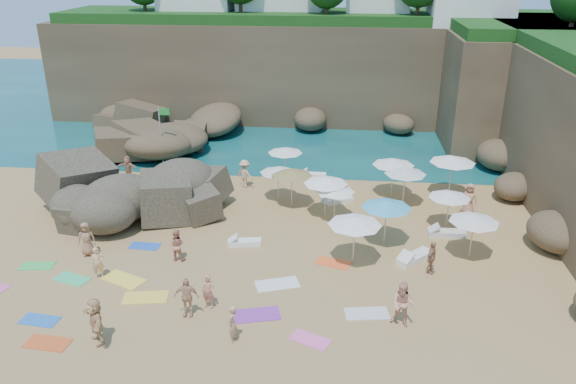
# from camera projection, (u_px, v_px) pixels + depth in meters

# --- Properties ---
(ground) EXTENTS (120.00, 120.00, 0.00)m
(ground) POSITION_uv_depth(u_px,v_px,m) (240.00, 254.00, 26.64)
(ground) COLOR tan
(ground) RESTS_ON ground
(seawater) EXTENTS (120.00, 120.00, 0.00)m
(seawater) POSITION_uv_depth(u_px,v_px,m) (296.00, 101.00, 54.11)
(seawater) COLOR #0C4751
(seawater) RESTS_ON ground
(cliff_back) EXTENTS (44.00, 8.00, 8.00)m
(cliff_back) POSITION_uv_depth(u_px,v_px,m) (314.00, 70.00, 47.78)
(cliff_back) COLOR brown
(cliff_back) RESTS_ON ground
(cliff_corner) EXTENTS (10.00, 12.00, 8.00)m
(cliff_corner) POSITION_uv_depth(u_px,v_px,m) (511.00, 87.00, 41.80)
(cliff_corner) COLOR brown
(cliff_corner) RESTS_ON ground
(rock_promontory) EXTENTS (12.00, 7.00, 2.00)m
(rock_promontory) POSITION_uv_depth(u_px,v_px,m) (134.00, 143.00, 42.32)
(rock_promontory) COLOR brown
(rock_promontory) RESTS_ON ground
(marina_masts) EXTENTS (3.10, 0.10, 6.00)m
(marina_masts) POSITION_uv_depth(u_px,v_px,m) (127.00, 67.00, 54.47)
(marina_masts) COLOR white
(marina_masts) RESTS_ON ground
(rock_outcrop) EXTENTS (7.97, 6.15, 3.07)m
(rock_outcrop) POSITION_uv_depth(u_px,v_px,m) (137.00, 216.00, 30.46)
(rock_outcrop) COLOR brown
(rock_outcrop) RESTS_ON ground
(flag_pole) EXTENTS (0.78, 0.08, 3.99)m
(flag_pole) POSITION_uv_depth(u_px,v_px,m) (162.00, 128.00, 36.93)
(flag_pole) COLOR silver
(flag_pole) RESTS_ON ground
(parasol_0) EXTENTS (2.18, 2.18, 2.06)m
(parasol_0) POSITION_uv_depth(u_px,v_px,m) (285.00, 150.00, 34.82)
(parasol_0) COLOR silver
(parasol_0) RESTS_ON ground
(parasol_1) EXTENTS (2.09, 2.09, 1.98)m
(parasol_1) POSITION_uv_depth(u_px,v_px,m) (278.00, 170.00, 31.84)
(parasol_1) COLOR silver
(parasol_1) RESTS_ON ground
(parasol_2) EXTENTS (2.42, 2.42, 2.29)m
(parasol_2) POSITION_uv_depth(u_px,v_px,m) (393.00, 162.00, 32.22)
(parasol_2) COLOR silver
(parasol_2) RESTS_ON ground
(parasol_3) EXTENTS (2.61, 2.61, 2.47)m
(parasol_3) POSITION_uv_depth(u_px,v_px,m) (453.00, 159.00, 32.15)
(parasol_3) COLOR silver
(parasol_3) RESTS_ON ground
(parasol_4) EXTENTS (2.13, 2.13, 2.02)m
(parasol_4) POSITION_uv_depth(u_px,v_px,m) (450.00, 195.00, 28.47)
(parasol_4) COLOR silver
(parasol_4) RESTS_ON ground
(parasol_5) EXTENTS (2.36, 2.36, 2.23)m
(parasol_5) POSITION_uv_depth(u_px,v_px,m) (326.00, 180.00, 29.73)
(parasol_5) COLOR silver
(parasol_5) RESTS_ON ground
(parasol_6) EXTENTS (2.30, 2.30, 2.18)m
(parasol_6) POSITION_uv_depth(u_px,v_px,m) (292.00, 173.00, 30.96)
(parasol_6) COLOR silver
(parasol_6) RESTS_ON ground
(parasol_7) EXTENTS (2.08, 2.08, 1.97)m
(parasol_7) POSITION_uv_depth(u_px,v_px,m) (335.00, 189.00, 29.32)
(parasol_7) COLOR silver
(parasol_7) RESTS_ON ground
(parasol_8) EXTENTS (2.33, 2.33, 2.20)m
(parasol_8) POSITION_uv_depth(u_px,v_px,m) (405.00, 171.00, 31.12)
(parasol_8) COLOR silver
(parasol_8) RESTS_ON ground
(parasol_9) EXTENTS (2.45, 2.45, 2.32)m
(parasol_9) POSITION_uv_depth(u_px,v_px,m) (355.00, 221.00, 25.05)
(parasol_9) COLOR silver
(parasol_9) RESTS_ON ground
(parasol_10) EXTENTS (2.42, 2.42, 2.29)m
(parasol_10) POSITION_uv_depth(u_px,v_px,m) (387.00, 204.00, 26.79)
(parasol_10) COLOR silver
(parasol_10) RESTS_ON ground
(parasol_11) EXTENTS (2.29, 2.29, 2.17)m
(parasol_11) POSITION_uv_depth(u_px,v_px,m) (474.00, 218.00, 25.60)
(parasol_11) COLOR silver
(parasol_11) RESTS_ON ground
(lounger_0) EXTENTS (1.85, 1.08, 0.27)m
(lounger_0) POSITION_uv_depth(u_px,v_px,m) (336.00, 199.00, 32.29)
(lounger_0) COLOR silver
(lounger_0) RESTS_ON ground
(lounger_1) EXTENTS (1.70, 0.60, 0.26)m
(lounger_1) POSITION_uv_depth(u_px,v_px,m) (313.00, 175.00, 35.72)
(lounger_1) COLOR white
(lounger_1) RESTS_ON ground
(lounger_2) EXTENTS (1.68, 1.24, 0.25)m
(lounger_2) POSITION_uv_depth(u_px,v_px,m) (339.00, 200.00, 32.07)
(lounger_2) COLOR white
(lounger_2) RESTS_ON ground
(lounger_3) EXTENTS (1.69, 0.81, 0.25)m
(lounger_3) POSITION_uv_depth(u_px,v_px,m) (245.00, 242.00, 27.41)
(lounger_3) COLOR white
(lounger_3) RESTS_ON ground
(lounger_4) EXTENTS (1.88, 0.70, 0.29)m
(lounger_4) POSITION_uv_depth(u_px,v_px,m) (446.00, 233.00, 28.27)
(lounger_4) COLOR silver
(lounger_4) RESTS_ON ground
(lounger_5) EXTENTS (1.87, 1.86, 0.31)m
(lounger_5) POSITION_uv_depth(u_px,v_px,m) (415.00, 258.00, 25.98)
(lounger_5) COLOR white
(lounger_5) RESTS_ON ground
(towel_0) EXTENTS (1.55, 0.88, 0.03)m
(towel_0) POSITION_uv_depth(u_px,v_px,m) (40.00, 320.00, 21.77)
(towel_0) COLOR blue
(towel_0) RESTS_ON ground
(towel_2) EXTENTS (1.68, 0.93, 0.03)m
(towel_2) POSITION_uv_depth(u_px,v_px,m) (48.00, 343.00, 20.50)
(towel_2) COLOR #DC5222
(towel_2) RESTS_ON ground
(towel_3) EXTENTS (1.59, 0.95, 0.03)m
(towel_3) POSITION_uv_depth(u_px,v_px,m) (37.00, 266.00, 25.57)
(towel_3) COLOR green
(towel_3) RESTS_ON ground
(towel_4) EXTENTS (2.09, 1.61, 0.03)m
(towel_4) POSITION_uv_depth(u_px,v_px,m) (124.00, 279.00, 24.49)
(towel_4) COLOR yellow
(towel_4) RESTS_ON ground
(towel_5) EXTENTS (2.05, 1.47, 0.03)m
(towel_5) POSITION_uv_depth(u_px,v_px,m) (277.00, 284.00, 24.14)
(towel_5) COLOR white
(towel_5) RESTS_ON ground
(towel_6) EXTENTS (2.04, 1.38, 0.03)m
(towel_6) POSITION_uv_depth(u_px,v_px,m) (256.00, 315.00, 22.09)
(towel_6) COLOR purple
(towel_6) RESTS_ON ground
(towel_8) EXTENTS (1.50, 0.79, 0.03)m
(towel_8) POSITION_uv_depth(u_px,v_px,m) (145.00, 246.00, 27.30)
(towel_8) COLOR blue
(towel_8) RESTS_ON ground
(towel_9) EXTENTS (1.63, 1.26, 0.03)m
(towel_9) POSITION_uv_depth(u_px,v_px,m) (310.00, 340.00, 20.68)
(towel_9) COLOR pink
(towel_9) RESTS_ON ground
(towel_10) EXTENTS (1.71, 1.19, 0.03)m
(towel_10) POSITION_uv_depth(u_px,v_px,m) (333.00, 263.00, 25.80)
(towel_10) COLOR #FF5D28
(towel_10) RESTS_ON ground
(towel_11) EXTENTS (1.71, 1.21, 0.03)m
(towel_11) POSITION_uv_depth(u_px,v_px,m) (72.00, 279.00, 24.54)
(towel_11) COLOR #38C778
(towel_11) RESTS_ON ground
(towel_12) EXTENTS (1.95, 1.21, 0.03)m
(towel_12) POSITION_uv_depth(u_px,v_px,m) (145.00, 297.00, 23.21)
(towel_12) COLOR yellow
(towel_12) RESTS_ON ground
(towel_13) EXTENTS (1.83, 1.11, 0.03)m
(towel_13) POSITION_uv_depth(u_px,v_px,m) (367.00, 313.00, 22.18)
(towel_13) COLOR silver
(towel_13) RESTS_ON ground
(person_stand_0) EXTENTS (0.64, 0.57, 1.46)m
(person_stand_0) POSITION_uv_depth(u_px,v_px,m) (98.00, 263.00, 24.41)
(person_stand_0) COLOR #E1AC76
(person_stand_0) RESTS_ON ground
(person_stand_1) EXTENTS (0.77, 0.61, 1.55)m
(person_stand_1) POSITION_uv_depth(u_px,v_px,m) (177.00, 245.00, 25.81)
(person_stand_1) COLOR tan
(person_stand_1) RESTS_ON ground
(person_stand_2) EXTENTS (1.21, 0.96, 1.75)m
(person_stand_2) POSITION_uv_depth(u_px,v_px,m) (245.00, 174.00, 33.91)
(person_stand_2) COLOR #E3AA81
(person_stand_2) RESTS_ON ground
(person_stand_3) EXTENTS (0.76, 0.97, 1.53)m
(person_stand_3) POSITION_uv_depth(u_px,v_px,m) (432.00, 258.00, 24.75)
(person_stand_3) COLOR #A77453
(person_stand_3) RESTS_ON ground
(person_stand_4) EXTENTS (0.99, 0.74, 1.80)m
(person_stand_4) POSITION_uv_depth(u_px,v_px,m) (469.00, 199.00, 30.31)
(person_stand_4) COLOR tan
(person_stand_4) RESTS_ON ground
(person_stand_5) EXTENTS (1.40, 0.68, 1.45)m
(person_stand_5) POSITION_uv_depth(u_px,v_px,m) (128.00, 167.00, 35.40)
(person_stand_5) COLOR tan
(person_stand_5) RESTS_ON ground
(person_stand_6) EXTENTS (0.45, 0.60, 1.50)m
(person_stand_6) POSITION_uv_depth(u_px,v_px,m) (232.00, 324.00, 20.36)
(person_stand_6) COLOR tan
(person_stand_6) RESTS_ON ground
(person_lie_1) EXTENTS (1.05, 1.70, 0.40)m
(person_lie_1) POSITION_uv_depth(u_px,v_px,m) (188.00, 311.00, 22.02)
(person_lie_1) COLOR tan
(person_lie_1) RESTS_ON ground
(person_lie_2) EXTENTS (1.18, 1.79, 0.44)m
(person_lie_2) POSITION_uv_depth(u_px,v_px,m) (88.00, 251.00, 26.45)
(person_lie_2) COLOR #9C6A4E
(person_lie_2) RESTS_ON ground
(person_lie_3) EXTENTS (2.43, 2.41, 0.48)m
(person_lie_3) POSITION_uv_depth(u_px,v_px,m) (98.00, 336.00, 20.49)
(person_lie_3) COLOR tan
(person_lie_3) RESTS_ON ground
(person_lie_4) EXTENTS (0.78, 1.51, 0.34)m
(person_lie_4) POSITION_uv_depth(u_px,v_px,m) (209.00, 304.00, 22.52)
(person_lie_4) COLOR tan
(person_lie_4) RESTS_ON ground
(person_lie_5) EXTENTS (1.47, 2.02, 0.69)m
(person_lie_5) POSITION_uv_depth(u_px,v_px,m) (402.00, 318.00, 21.37)
(person_lie_5) COLOR #E8A183
(person_lie_5) RESTS_ON ground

